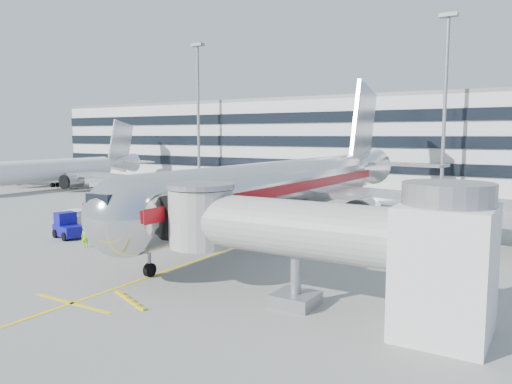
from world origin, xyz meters
The scene contains 15 objects.
ground centered at (0.00, 0.00, 0.00)m, with size 180.00×180.00×0.00m, color gray.
lead_in_line centered at (0.00, 10.00, 0.01)m, with size 0.25×70.00×0.01m, color yellow.
stop_bar centered at (0.00, -14.00, 0.01)m, with size 6.00×0.25×0.01m, color yellow.
main_jet centered at (0.00, 11.72, 4.23)m, with size 50.95×48.70×16.06m.
jet_bridge centered at (12.18, -8.00, 3.87)m, with size 17.80×4.50×7.00m.
terminal centered at (0.00, 57.95, 7.80)m, with size 150.00×24.25×15.60m.
light_mast_west centered at (-35.00, 42.00, 14.88)m, with size 2.40×1.20×25.45m.
light_mast_centre centered at (8.00, 42.00, 14.88)m, with size 2.40×1.20×25.45m.
second_jet centered at (-50.74, 22.80, 3.18)m, with size 38.21×36.52×12.04m.
belt_loader centered at (-10.75, 4.61, 0.58)m, with size 4.38×2.72×2.05m.
baggage_tug centered at (-14.81, -2.70, 0.98)m, with size 3.31×2.51×2.24m.
cargo_container_left centered at (-12.10, 2.11, 0.88)m, with size 2.14×2.14×1.74m.
cargo_container_right centered at (-17.53, 0.34, 0.94)m, with size 2.09×2.09×1.88m.
cargo_container_front centered at (-15.74, -1.77, 0.87)m, with size 2.16×2.16×1.74m.
ramp_worker centered at (-10.35, -4.51, 0.86)m, with size 0.62×0.41×1.71m, color #81EE19.
Camera 1 is at (22.16, -31.07, 9.09)m, focal length 35.00 mm.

